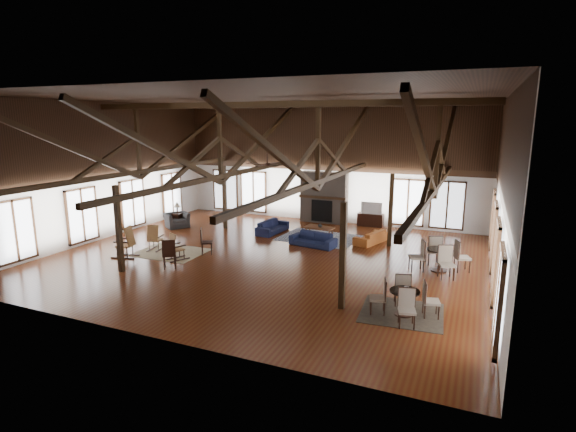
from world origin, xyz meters
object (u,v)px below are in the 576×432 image
at_px(coffee_table, 319,228).
at_px(cafe_table_far, 440,256).
at_px(sofa_navy_left, 272,227).
at_px(armchair, 177,220).
at_px(sofa_orange, 371,237).
at_px(sofa_navy_front, 313,239).
at_px(cafe_table_near, 404,298).
at_px(tv_console, 371,220).

height_order(coffee_table, cafe_table_far, cafe_table_far).
bearing_deg(cafe_table_far, sofa_navy_left, 161.07).
height_order(coffee_table, armchair, armchair).
height_order(sofa_orange, coffee_table, sofa_orange).
distance_m(sofa_navy_front, sofa_navy_left, 2.90).
bearing_deg(armchair, cafe_table_near, -82.78).
xyz_separation_m(sofa_navy_left, sofa_orange, (4.67, 0.06, -0.02)).
bearing_deg(sofa_navy_front, sofa_orange, 44.21).
height_order(sofa_navy_front, sofa_navy_left, same).
distance_m(sofa_navy_front, tv_console, 4.76).
relative_size(sofa_orange, cafe_table_far, 0.86).
bearing_deg(cafe_table_near, sofa_navy_left, 136.28).
relative_size(coffee_table, armchair, 1.28).
bearing_deg(tv_console, cafe_table_far, -56.91).
bearing_deg(coffee_table, armchair, -162.47).
bearing_deg(cafe_table_far, sofa_navy_front, 166.46).
xyz_separation_m(sofa_navy_left, armchair, (-4.84, -0.85, 0.07)).
bearing_deg(sofa_orange, cafe_table_far, 66.19).
height_order(sofa_navy_front, cafe_table_far, cafe_table_far).
height_order(sofa_orange, tv_console, tv_console).
relative_size(cafe_table_near, tv_console, 1.51).
bearing_deg(sofa_navy_front, cafe_table_far, -3.79).
relative_size(sofa_navy_front, armchair, 1.80).
height_order(cafe_table_near, tv_console, cafe_table_near).
bearing_deg(cafe_table_near, cafe_table_far, 82.68).
distance_m(sofa_navy_front, cafe_table_near, 7.16).
distance_m(coffee_table, cafe_table_far, 6.03).
bearing_deg(armchair, cafe_table_far, -64.36).
height_order(sofa_orange, armchair, armchair).
bearing_deg(coffee_table, cafe_table_far, -16.05).
bearing_deg(cafe_table_near, sofa_navy_front, 130.31).
bearing_deg(sofa_navy_left, sofa_navy_front, -114.04).
bearing_deg(cafe_table_near, sofa_orange, 109.89).
xyz_separation_m(sofa_navy_left, cafe_table_near, (7.18, -6.86, 0.20)).
xyz_separation_m(cafe_table_near, cafe_table_far, (0.54, 4.21, 0.06)).
xyz_separation_m(sofa_navy_front, tv_console, (1.39, 4.55, 0.03)).
bearing_deg(cafe_table_far, armchair, 171.84).
height_order(armchair, cafe_table_near, cafe_table_near).
relative_size(sofa_navy_left, armchair, 1.80).
relative_size(sofa_orange, cafe_table_near, 0.95).
bearing_deg(cafe_table_far, sofa_orange, 138.37).
xyz_separation_m(sofa_navy_front, sofa_navy_left, (-2.54, 1.40, -0.00)).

